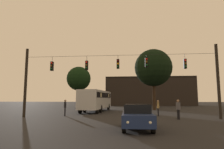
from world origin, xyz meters
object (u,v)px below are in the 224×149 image
(city_bus, at_px, (96,99))
(pedestrian_crossing_right, at_px, (178,108))
(car_near_right, at_px, (137,116))
(tree_left_silhouette, at_px, (79,79))
(pedestrian_crossing_center, at_px, (158,107))
(pedestrian_crossing_left, at_px, (65,107))
(tree_behind_building, at_px, (153,68))

(city_bus, bearing_deg, pedestrian_crossing_right, -47.41)
(car_near_right, xyz_separation_m, pedestrian_crossing_right, (3.92, 6.01, 0.22))
(car_near_right, height_order, tree_left_silhouette, tree_left_silhouette)
(pedestrian_crossing_right, xyz_separation_m, tree_left_silhouette, (-16.70, 27.30, 5.62))
(pedestrian_crossing_center, relative_size, pedestrian_crossing_right, 0.96)
(car_near_right, xyz_separation_m, pedestrian_crossing_left, (-7.56, 8.61, 0.21))
(pedestrian_crossing_center, xyz_separation_m, tree_left_silhouette, (-15.34, 24.00, 5.67))
(city_bus, height_order, car_near_right, city_bus)
(pedestrian_crossing_right, height_order, tree_left_silhouette, tree_left_silhouette)
(car_near_right, height_order, pedestrian_crossing_left, pedestrian_crossing_left)
(city_bus, distance_m, tree_behind_building, 11.20)
(city_bus, distance_m, pedestrian_crossing_center, 10.55)
(city_bus, xyz_separation_m, pedestrian_crossing_left, (-2.15, -7.55, -0.86))
(car_near_right, height_order, pedestrian_crossing_right, pedestrian_crossing_right)
(car_near_right, bearing_deg, pedestrian_crossing_right, 56.91)
(pedestrian_crossing_left, height_order, tree_left_silhouette, tree_left_silhouette)
(city_bus, relative_size, pedestrian_crossing_right, 6.26)
(city_bus, height_order, pedestrian_crossing_right, city_bus)
(tree_behind_building, bearing_deg, pedestrian_crossing_center, -94.59)
(city_bus, relative_size, car_near_right, 2.55)
(city_bus, distance_m, car_near_right, 17.07)
(pedestrian_crossing_left, relative_size, pedestrian_crossing_right, 0.99)
(car_near_right, bearing_deg, pedestrian_crossing_center, 74.61)
(car_near_right, height_order, tree_behind_building, tree_behind_building)
(pedestrian_crossing_center, xyz_separation_m, tree_behind_building, (0.91, 11.31, 6.06))
(tree_left_silhouette, bearing_deg, city_bus, -66.74)
(city_bus, xyz_separation_m, pedestrian_crossing_center, (7.97, -6.85, -0.90))
(pedestrian_crossing_left, bearing_deg, tree_left_silhouette, 101.94)
(tree_left_silhouette, bearing_deg, pedestrian_crossing_right, -58.54)
(pedestrian_crossing_right, bearing_deg, pedestrian_crossing_left, 167.23)
(pedestrian_crossing_right, bearing_deg, tree_left_silhouette, 121.46)
(city_bus, xyz_separation_m, car_near_right, (5.41, -16.16, -1.07))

